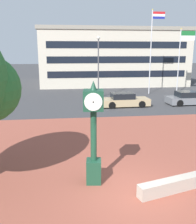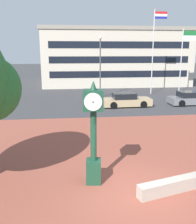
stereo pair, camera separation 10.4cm
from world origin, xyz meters
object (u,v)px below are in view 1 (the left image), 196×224
object	(u,v)px
car_street_mid	(188,99)
flagpole_primary	(152,47)
flagpole_secondary	(181,54)
civic_building	(110,57)
car_street_near	(124,100)
street_lamp_post	(98,61)
street_clock	(94,131)

from	to	relation	value
car_street_mid	flagpole_primary	xyz separation A→B (m)	(-1.64, 6.65, 5.01)
flagpole_primary	flagpole_secondary	distance (m)	3.80
flagpole_primary	civic_building	distance (m)	12.40
car_street_near	street_lamp_post	xyz separation A→B (m)	(-1.86, 4.83, 3.49)
car_street_near	street_clock	bearing A→B (deg)	-19.35
civic_building	flagpole_primary	bearing A→B (deg)	-76.13
street_clock	civic_building	distance (m)	33.30
flagpole_primary	car_street_near	bearing A→B (deg)	-124.81
car_street_mid	street_lamp_post	bearing A→B (deg)	-121.02
civic_building	street_lamp_post	xyz separation A→B (m)	(-3.64, -13.95, -0.14)
car_street_near	street_lamp_post	world-z (taller)	street_lamp_post
flagpole_secondary	flagpole_primary	bearing A→B (deg)	180.00
car_street_near	street_lamp_post	size ratio (longest dim) A/B	0.69
street_clock	car_street_near	xyz separation A→B (m)	(4.35, 13.88, -1.58)
car_street_mid	flagpole_secondary	size ratio (longest dim) A/B	0.54
civic_building	car_street_near	bearing A→B (deg)	-95.43
car_street_mid	flagpole_secondary	distance (m)	8.12
car_street_near	flagpole_primary	size ratio (longest dim) A/B	0.47
flagpole_primary	civic_building	size ratio (longest dim) A/B	0.44
car_street_near	car_street_mid	bearing A→B (deg)	89.51
street_lamp_post	car_street_near	bearing A→B (deg)	-68.95
car_street_mid	flagpole_secondary	world-z (taller)	flagpole_secondary
street_clock	civic_building	xyz separation A→B (m)	(6.13, 32.67, 2.05)
civic_building	street_lamp_post	distance (m)	14.42
flagpole_secondary	civic_building	bearing A→B (deg)	119.10
car_street_near	civic_building	world-z (taller)	civic_building
car_street_near	street_lamp_post	distance (m)	6.25
street_clock	street_lamp_post	xyz separation A→B (m)	(2.49, 18.72, 1.91)
civic_building	car_street_mid	bearing A→B (deg)	-76.14
flagpole_primary	street_lamp_post	bearing A→B (deg)	-163.29
flagpole_secondary	street_clock	bearing A→B (deg)	-121.72
street_lamp_post	car_street_mid	bearing A→B (deg)	-29.55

